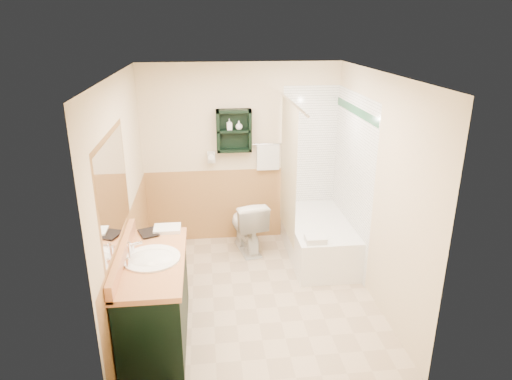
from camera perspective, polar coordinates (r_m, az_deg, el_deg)
The scene contains 25 objects.
floor at distance 5.22m, azimuth -0.30°, elevation -12.98°, with size 3.00×3.00×0.00m, color #C1AB8D.
back_wall at distance 6.11m, azimuth -1.86°, elevation 4.47°, with size 2.60×0.04×2.40m, color #FFEBC7.
left_wall at distance 4.72m, azimuth -16.46°, elevation -1.17°, with size 0.04×3.00×2.40m, color #FFEBC7.
right_wall at distance 4.98m, azimuth 14.97°, elevation 0.07°, with size 0.04×3.00×2.40m, color #FFEBC7.
ceiling at distance 4.39m, azimuth -0.36°, elevation 14.52°, with size 2.60×3.00×0.04m, color white.
wainscot_left at distance 5.01m, azimuth -15.27°, elevation -8.64°, with size 2.98×2.98×1.00m, color tan, non-canonical shape.
wainscot_back at distance 6.30m, azimuth -1.76°, elevation -1.76°, with size 2.58×2.58×1.00m, color tan, non-canonical shape.
mirror_frame at distance 4.11m, azimuth -17.39°, elevation -0.01°, with size 1.30×1.30×1.00m, color brown, non-canonical shape.
mirror_glass at distance 4.10m, azimuth -17.32°, elevation -0.01°, with size 1.20×1.20×0.90m, color white, non-canonical shape.
tile_right at distance 5.68m, azimuth 11.81°, elevation 1.22°, with size 1.50×1.50×2.10m, color white, non-canonical shape.
tile_back at distance 6.27m, azimuth 7.59°, elevation 3.29°, with size 0.95×0.95×2.10m, color white, non-canonical shape.
tile_accent at distance 5.46m, azimuth 12.34°, elevation 9.68°, with size 1.50×1.50×0.10m, color #154C2C, non-canonical shape.
wall_shelf at distance 5.90m, azimuth -2.78°, elevation 7.41°, with size 0.45×0.15×0.55m, color black.
hair_dryer at distance 6.00m, azimuth -5.60°, elevation 4.10°, with size 0.10×0.24×0.18m, color silver, non-canonical shape.
towel_bar at distance 6.04m, azimuth 1.51°, elevation 5.76°, with size 0.40×0.06×0.40m, color silver, non-canonical shape.
curtain_rod at distance 5.26m, azimuth 4.62°, elevation 10.78°, with size 0.03×0.03×1.60m, color silver.
shower_curtain at distance 5.62m, azimuth 4.04°, elevation 2.50°, with size 1.05×1.05×1.70m, color #B8B08B, non-canonical shape.
vanity at distance 4.50m, azimuth -12.49°, elevation -13.09°, with size 0.59×1.32×0.84m, color black.
bathtub at distance 5.97m, azimuth 7.72°, elevation -5.87°, with size 0.75×1.50×0.50m, color white.
toilet at distance 6.00m, azimuth -1.12°, elevation -4.43°, with size 0.40×0.72×0.71m, color white.
counter_towel at distance 4.81m, azimuth -11.04°, elevation -4.77°, with size 0.27×0.21×0.04m, color silver.
vanity_book at distance 4.71m, azimuth -14.42°, elevation -4.29°, with size 0.17×0.02×0.23m, color black.
tub_towel at distance 5.26m, azimuth 7.44°, elevation -6.11°, with size 0.23×0.19×0.07m, color silver.
soap_bottle_a at distance 5.89m, azimuth -3.35°, elevation 7.83°, with size 0.06×0.14×0.06m, color white.
soap_bottle_b at distance 5.89m, azimuth -2.15°, elevation 7.98°, with size 0.09×0.11×0.09m, color white.
Camera 1 is at (-0.46, -4.34, 2.85)m, focal length 32.00 mm.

